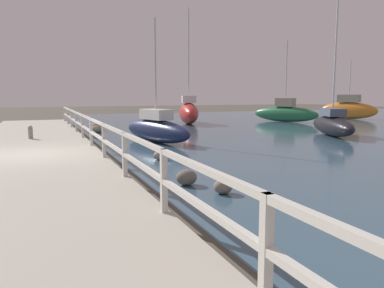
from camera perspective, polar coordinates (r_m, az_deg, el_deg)
ground_plane at (r=13.19m, az=-23.10°, el=-2.43°), size 120.00×120.00×0.00m
dock_walkway at (r=13.17m, az=-23.13°, el=-1.94°), size 4.33×36.00×0.23m
railing at (r=13.20m, az=-14.33°, el=2.07°), size 0.10×32.50×1.04m
boulder_far_strip at (r=22.63m, az=-14.26°, el=2.52°), size 0.72×0.65×0.54m
boulder_near_dock at (r=21.85m, az=-14.39°, el=2.19°), size 0.56×0.50×0.42m
boulder_water_edge at (r=24.38m, az=-14.11°, el=2.69°), size 0.53×0.48×0.40m
boulder_mid_strip at (r=12.38m, az=-4.98°, el=-1.76°), size 0.40×0.36×0.30m
boulder_downstream at (r=8.90m, az=-0.84°, el=-5.13°), size 0.50×0.45×0.38m
boulder_upstream at (r=8.18m, az=4.76°, el=-6.49°), size 0.43×0.38×0.32m
mooring_bollard at (r=17.83m, az=-23.39°, el=1.68°), size 0.20×0.20×0.58m
sailboat_green at (r=30.92m, az=13.99°, el=4.63°), size 3.18×5.60×6.38m
sailboat_orange at (r=36.58m, az=22.72°, el=4.92°), size 2.93×5.03×5.20m
sailboat_black at (r=21.18m, az=20.56°, el=2.85°), size 3.44×5.55×7.27m
sailboat_navy at (r=17.08m, az=-5.49°, el=2.33°), size 2.20×5.37×5.50m
sailboat_red at (r=28.05m, az=-0.52°, el=4.91°), size 3.09×5.86×8.39m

